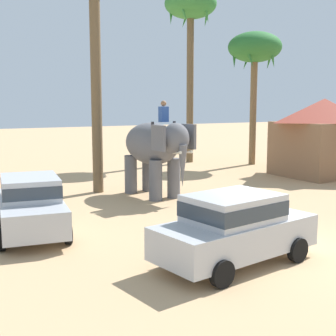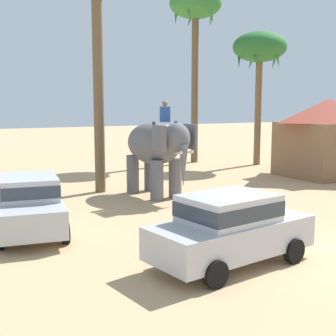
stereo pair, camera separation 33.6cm
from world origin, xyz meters
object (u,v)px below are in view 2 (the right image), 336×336
Objects in this scene: palm_tree_behind_elephant at (195,11)px; palm_tree_near_hut at (260,51)px; car_sedan_foreground at (230,227)px; elephant_with_mahout at (157,148)px; car_parked_far_side at (30,202)px; roadside_hut at (328,135)px.

palm_tree_behind_elephant is 1.34× the size of palm_tree_near_hut.
palm_tree_behind_elephant reaches higher than palm_tree_near_hut.
palm_tree_near_hut reaches higher than car_sedan_foreground.
palm_tree_behind_elephant is (6.75, 8.70, 7.32)m from elephant_with_mahout.
roadside_hut reaches higher than car_parked_far_side.
car_sedan_foreground is at bearing -117.25° from palm_tree_behind_elephant.
elephant_with_mahout is 13.23m from palm_tree_behind_elephant.
roadside_hut is (3.46, -7.83, -7.19)m from palm_tree_behind_elephant.
elephant_with_mahout reaches higher than car_parked_far_side.
car_sedan_foreground is 19.10m from palm_tree_near_hut.
car_sedan_foreground and car_parked_far_side have the same top height.
car_sedan_foreground is 15.10m from roadside_hut.
elephant_with_mahout is 0.50× the size of palm_tree_near_hut.
palm_tree_behind_elephant is at bearing 136.38° from palm_tree_near_hut.
elephant_with_mahout is 0.37× the size of palm_tree_behind_elephant.
car_sedan_foreground is at bearing -129.29° from palm_tree_near_hut.
palm_tree_near_hut is 6.98m from roadside_hut.
palm_tree_near_hut is (15.24, 9.24, 5.91)m from car_parked_far_side.
car_parked_far_side is (-3.74, 4.82, 0.00)m from car_sedan_foreground.
car_sedan_foreground is 0.54× the size of palm_tree_near_hut.
car_parked_far_side is at bearing -135.98° from palm_tree_behind_elephant.
roadside_hut reaches higher than elephant_with_mahout.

